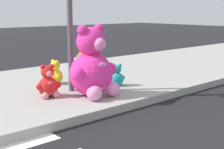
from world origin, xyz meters
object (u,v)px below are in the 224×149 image
object	(u,v)px
plush_yellow	(55,74)
plush_brown	(81,69)
plush_red	(48,84)
plush_teal	(117,77)
sign_pole	(70,5)
plush_pink_large	(92,68)

from	to	relation	value
plush_yellow	plush_brown	bearing A→B (deg)	-7.51
plush_red	plush_teal	bearing A→B (deg)	-5.72
plush_brown	plush_yellow	world-z (taller)	plush_brown
sign_pole	plush_brown	xyz separation A→B (m)	(0.73, 0.68, -1.43)
plush_red	plush_pink_large	bearing A→B (deg)	-35.35
plush_yellow	sign_pole	bearing A→B (deg)	-96.36
plush_pink_large	plush_yellow	distance (m)	1.39
plush_pink_large	sign_pole	bearing A→B (deg)	97.77
sign_pole	plush_teal	xyz separation A→B (m)	(0.99, -0.27, -1.51)
plush_brown	plush_yellow	size ratio (longest dim) A/B	1.23
plush_brown	plush_red	size ratio (longest dim) A/B	1.07
plush_pink_large	plush_teal	size ratio (longest dim) A/B	2.81
plush_red	plush_brown	bearing A→B (deg)	30.69
plush_teal	plush_pink_large	bearing A→B (deg)	-160.56
plush_red	plush_yellow	bearing A→B (deg)	51.99
plush_brown	plush_yellow	xyz separation A→B (m)	(-0.64, 0.09, -0.05)
sign_pole	plush_yellow	world-z (taller)	sign_pole
plush_red	sign_pole	bearing A→B (deg)	10.36
plush_brown	plush_red	bearing A→B (deg)	-149.31
plush_teal	plush_red	bearing A→B (deg)	174.28
plush_yellow	plush_teal	world-z (taller)	plush_yellow
plush_pink_large	plush_red	world-z (taller)	plush_pink_large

